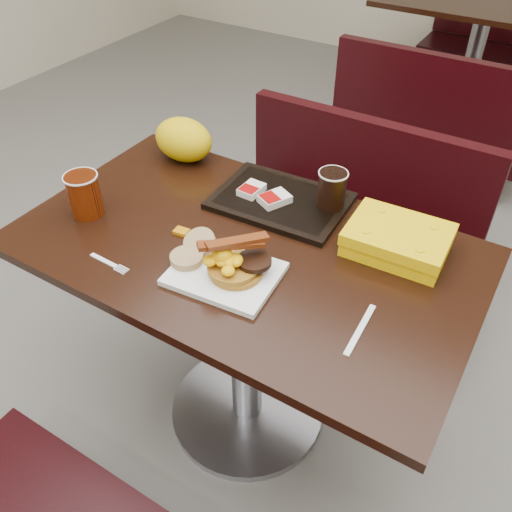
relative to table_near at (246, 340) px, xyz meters
The scene contains 24 objects.
floor 0.38m from the table_near, ahead, with size 6.00×7.00×0.01m, color slate.
table_near is the anchor object (origin of this frame).
bench_near_n 0.70m from the table_near, 90.00° to the left, with size 1.00×0.46×0.72m, color black, non-canonical shape.
table_far 2.60m from the table_near, 90.00° to the left, with size 1.20×0.70×0.75m, color black, non-canonical shape.
bench_far_s 1.90m from the table_near, 90.00° to the left, with size 1.00×0.46×0.72m, color black, non-canonical shape.
bench_far_n 3.30m from the table_near, 90.00° to the left, with size 1.00×0.46×0.72m, color black, non-canonical shape.
platter 0.40m from the table_near, 79.47° to the right, with size 0.26×0.20×0.02m, color white.
pancake_stack 0.42m from the table_near, 66.41° to the right, with size 0.13×0.13×0.03m, color #A06B1A.
sausage_patty 0.44m from the table_near, 45.92° to the right, with size 0.08×0.08×0.01m, color black.
scrambled_eggs 0.46m from the table_near, 80.66° to the right, with size 0.09×0.08×0.05m, color #FBC105.
bacon_strips 0.48m from the table_near, 72.88° to the right, with size 0.16×0.07×0.01m, color #450E04, non-canonical shape.
muffin_bottom 0.43m from the table_near, 118.52° to the right, with size 0.08×0.08×0.02m, color tan.
muffin_top 0.43m from the table_near, 131.61° to the right, with size 0.08×0.08×0.02m, color tan.
coffee_cup_near 0.64m from the table_near, 166.36° to the right, with size 0.09×0.09×0.12m, color maroon.
fork 0.52m from the table_near, 138.21° to the right, with size 0.12×0.02×0.00m, color white, non-canonical shape.
knife 0.54m from the table_near, 17.29° to the right, with size 0.17×0.01×0.00m, color white.
condiment_syrup 0.42m from the table_near, 165.32° to the right, with size 0.04×0.03×0.01m, color #C47208.
condiment_ketchup 0.42m from the table_near, 141.36° to the left, with size 0.04×0.03×0.01m, color #8C0504.
tray 0.44m from the table_near, 93.70° to the left, with size 0.37×0.26×0.02m, color black.
hashbrown_sleeve_left 0.46m from the table_near, 117.08° to the left, with size 0.06×0.08×0.02m, color silver.
hashbrown_sleeve_right 0.45m from the table_near, 95.81° to the left, with size 0.06×0.08×0.02m, color silver.
coffee_cup_far 0.53m from the table_near, 64.78° to the left, with size 0.08×0.08×0.11m, color black.
clamshell 0.57m from the table_near, 28.45° to the left, with size 0.25×0.19×0.07m, color #EEBB03.
paper_bag 0.66m from the table_near, 145.60° to the left, with size 0.19×0.14×0.14m, color #D9CA07.
Camera 1 is at (0.60, -0.92, 1.64)m, focal length 38.05 mm.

